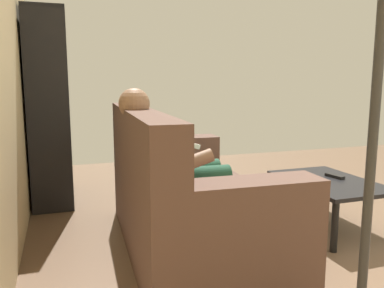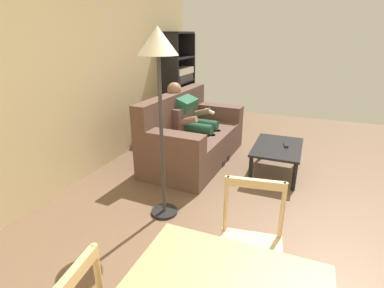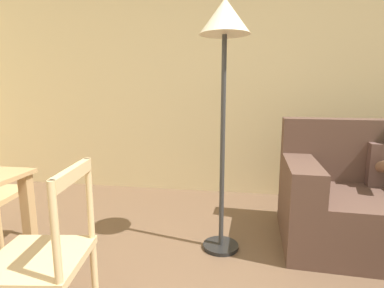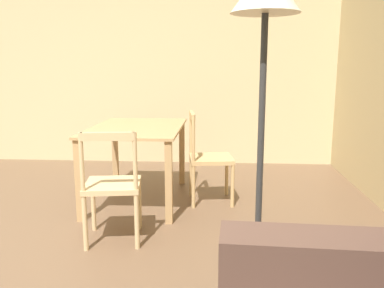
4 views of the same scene
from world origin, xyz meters
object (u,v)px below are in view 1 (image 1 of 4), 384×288
(tv_remote, at_px, (335,176))
(bookshelf, at_px, (49,125))
(couch, at_px, (182,200))
(person_lounging, at_px, (174,164))
(coffee_table, at_px, (329,186))

(tv_remote, xyz_separation_m, bookshelf, (1.44, 2.23, 0.36))
(couch, bearing_deg, person_lounging, 21.65)
(couch, height_order, bookshelf, bookshelf)
(person_lounging, height_order, bookshelf, bookshelf)
(tv_remote, distance_m, bookshelf, 2.68)
(person_lounging, bearing_deg, coffee_table, -93.27)
(coffee_table, height_order, tv_remote, tv_remote)
(couch, xyz_separation_m, coffee_table, (0.01, -1.24, -0.02))
(person_lounging, bearing_deg, bookshelf, 30.98)
(person_lounging, bearing_deg, couch, -158.35)
(couch, relative_size, person_lounging, 1.67)
(coffee_table, bearing_deg, person_lounging, 86.73)
(coffee_table, relative_size, bookshelf, 0.50)
(coffee_table, bearing_deg, tv_remote, -59.44)
(person_lounging, xyz_separation_m, tv_remote, (-0.01, -1.37, -0.20))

